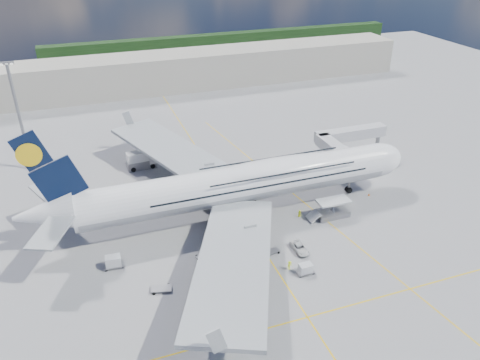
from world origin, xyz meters
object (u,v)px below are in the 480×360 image
object	(u,v)px
airliner	(241,183)
cargo_loader	(332,211)
crew_loader	(339,203)
cone_tail	(40,230)
cone_wing_left_outer	(134,184)
dolly_row_a	(113,262)
cone_wing_right_outer	(203,287)
catering_truck_outer	(141,161)
cone_wing_left_inner	(171,190)
crew_van	(300,213)
service_van	(300,248)
dolly_nose_near	(272,252)
crew_nose	(326,181)
baggage_tug	(251,274)
light_mast	(19,116)
dolly_row_c	(203,256)
crew_wing	(225,251)
dolly_nose_far	(305,269)
dolly_back	(161,289)
catering_truck_inner	(217,179)
crew_tug	(290,265)
dolly_row_b	(200,287)
cone_wing_right_inner	(243,257)
jet_bridge	(345,141)

from	to	relation	value
airliner	cargo_loader	bearing A→B (deg)	-23.23
crew_loader	cone_tail	bearing A→B (deg)	-170.99
airliner	cone_wing_left_outer	world-z (taller)	airliner
dolly_row_a	cone_wing_right_outer	world-z (taller)	dolly_row_a
airliner	catering_truck_outer	distance (m)	31.18
cone_wing_left_inner	crew_van	bearing A→B (deg)	-40.09
service_van	cone_wing_right_outer	size ratio (longest dim) A/B	8.64
cargo_loader	dolly_nose_near	bearing A→B (deg)	-156.30
crew_nose	cone_tail	bearing A→B (deg)	134.63
baggage_tug	crew_nose	distance (m)	35.59
light_mast	crew_nose	xyz separation A→B (m)	(61.99, -30.38, -12.25)
crew_van	dolly_row_c	bearing A→B (deg)	74.80
dolly_row_c	baggage_tug	distance (m)	9.89
crew_loader	crew_van	bearing A→B (deg)	-156.58
dolly_row_a	crew_wing	size ratio (longest dim) A/B	1.92
dolly_nose_far	crew_nose	distance (m)	31.25
dolly_row_c	crew_loader	bearing A→B (deg)	-11.99
dolly_back	baggage_tug	distance (m)	14.66
light_mast	crew_wing	bearing A→B (deg)	-54.91
catering_truck_inner	crew_tug	bearing A→B (deg)	-96.32
crew_nose	cone_tail	size ratio (longest dim) A/B	3.02
dolly_back	cone_wing_right_outer	size ratio (longest dim) A/B	6.64
light_mast	crew_tug	distance (m)	69.69
dolly_row_b	cone_wing_right_inner	bearing A→B (deg)	7.77
crew_nose	cone_wing_left_outer	bearing A→B (deg)	117.38
dolly_row_a	catering_truck_outer	xyz separation A→B (m)	(10.44, 35.21, 0.78)
dolly_nose_near	dolly_row_a	bearing A→B (deg)	154.22
crew_loader	crew_tug	world-z (taller)	crew_loader
dolly_nose_far	service_van	world-z (taller)	dolly_nose_far
cone_wing_left_outer	crew_tug	bearing A→B (deg)	-61.69
crew_tug	dolly_back	bearing A→B (deg)	150.24
catering_truck_inner	cone_wing_right_outer	distance (m)	33.07
dolly_nose_far	crew_van	size ratio (longest dim) A/B	2.00
catering_truck_inner	crew_van	distance (m)	20.85
cone_tail	jet_bridge	bearing A→B (deg)	3.65
jet_bridge	dolly_nose_far	xyz separation A→B (m)	(-25.70, -31.94, -5.83)
catering_truck_inner	cone_wing_right_outer	world-z (taller)	catering_truck_inner
dolly_back	crew_wing	bearing A→B (deg)	35.83
baggage_tug	cone_wing_left_outer	xyz separation A→B (m)	(-13.55, 37.54, -0.40)
cargo_loader	crew_tug	xyz separation A→B (m)	(-14.72, -12.04, -0.41)
dolly_row_a	crew_loader	world-z (taller)	dolly_row_a
jet_bridge	crew_nose	xyz separation A→B (m)	(-7.81, -6.32, -5.90)
crew_van	cone_wing_left_inner	size ratio (longest dim) A/B	2.82
light_mast	catering_truck_outer	xyz separation A→B (m)	(24.77, -8.39, -11.26)
dolly_row_c	crew_tug	size ratio (longest dim) A/B	1.72
catering_truck_inner	cargo_loader	bearing A→B (deg)	-59.13
dolly_nose_far	cone_tail	world-z (taller)	dolly_nose_far
catering_truck_inner	crew_nose	size ratio (longest dim) A/B	3.48
baggage_tug	crew_van	xyz separation A→B (m)	(15.49, 13.80, 0.09)
jet_bridge	catering_truck_inner	xyz separation A→B (m)	(-30.70, 1.18, -5.07)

